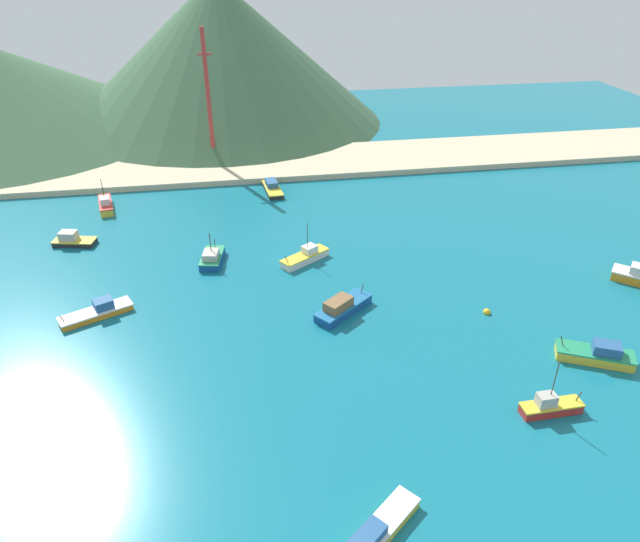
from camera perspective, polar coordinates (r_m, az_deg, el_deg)
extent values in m
cube|color=#146B7F|center=(72.31, -1.91, -8.10)|extent=(260.00, 280.00, 0.50)
cube|color=silver|center=(91.21, -1.53, 1.27)|extent=(8.36, 6.71, 1.04)
cube|color=gold|center=(90.91, -1.53, 1.61)|extent=(8.53, 6.84, 0.20)
cube|color=silver|center=(91.21, -1.04, 2.20)|extent=(2.80, 2.71, 1.15)
cylinder|color=#4C3823|center=(88.44, -3.36, 1.16)|extent=(0.57, 0.44, 1.41)
cylinder|color=#4C3823|center=(89.75, -1.26, 3.61)|extent=(0.10, 0.10, 4.15)
cube|color=gold|center=(77.87, 25.66, -7.65)|extent=(9.17, 6.46, 1.17)
cube|color=#238C5B|center=(77.49, 25.77, -7.25)|extent=(9.36, 6.59, 0.20)
cube|color=#28568C|center=(77.32, 26.69, -6.90)|extent=(3.79, 3.35, 1.29)
cylinder|color=#4C3823|center=(76.33, 22.99, -6.47)|extent=(0.66, 0.40, 1.58)
cube|color=red|center=(68.35, 22.02, -12.61)|extent=(6.73, 2.00, 1.01)
cube|color=gold|center=(67.96, 22.12, -12.23)|extent=(6.87, 2.04, 0.20)
cube|color=#B2ADA3|center=(67.04, 21.63, -11.86)|extent=(2.02, 1.43, 1.42)
cylinder|color=#4C3823|center=(69.11, 24.37, -11.34)|extent=(0.60, 0.13, 1.37)
cylinder|color=#4C3823|center=(65.48, 22.40, -9.92)|extent=(0.11, 0.11, 4.26)
cube|color=orange|center=(83.77, -21.42, -4.01)|extent=(9.68, 6.43, 0.74)
cube|color=white|center=(83.52, -21.48, -3.75)|extent=(9.88, 6.56, 0.20)
cube|color=#28568C|center=(83.31, -20.80, -3.08)|extent=(3.04, 2.83, 1.29)
cylinder|color=#4C3823|center=(82.80, -24.32, -4.37)|extent=(0.47, 0.31, 1.02)
cube|color=gold|center=(54.04, 5.62, -24.68)|extent=(9.34, 8.22, 0.76)
cube|color=white|center=(53.65, 5.65, -24.38)|extent=(9.53, 8.38, 0.20)
cube|color=#28568C|center=(52.57, 4.78, -24.91)|extent=(3.77, 3.53, 0.92)
cube|color=#232328|center=(104.89, -23.25, 2.63)|extent=(7.20, 4.22, 0.74)
cube|color=gold|center=(104.69, -23.30, 2.85)|extent=(7.34, 4.31, 0.20)
cube|color=#B2ADA3|center=(104.73, -23.80, 3.25)|extent=(3.13, 2.65, 1.44)
cube|color=gold|center=(117.07, -20.57, 6.11)|extent=(3.89, 8.54, 1.28)
cube|color=red|center=(116.79, -20.63, 6.44)|extent=(3.96, 8.72, 0.20)
cube|color=beige|center=(115.57, -20.67, 6.59)|extent=(2.19, 2.79, 1.26)
cylinder|color=#4C3823|center=(119.97, -20.79, 7.44)|extent=(0.26, 0.74, 1.73)
cylinder|color=#4C3823|center=(115.20, -20.89, 7.75)|extent=(0.11, 0.11, 3.45)
cube|color=#14478C|center=(92.56, -10.68, 1.18)|extent=(4.18, 7.09, 1.06)
cube|color=#238C5B|center=(92.26, -10.72, 1.53)|extent=(4.26, 7.23, 0.20)
cube|color=#B2ADA3|center=(91.26, -10.84, 1.61)|extent=(2.77, 3.32, 1.02)
cylinder|color=#4C3823|center=(94.56, -10.45, 2.73)|extent=(0.23, 0.63, 1.44)
cylinder|color=#4C3823|center=(90.87, -10.90, 2.88)|extent=(0.15, 0.15, 2.93)
cube|color=#232328|center=(118.06, -4.75, 8.04)|extent=(3.65, 9.04, 0.78)
cube|color=gold|center=(117.88, -4.76, 8.26)|extent=(3.72, 9.22, 0.20)
cube|color=#28568C|center=(118.65, -4.87, 8.74)|extent=(2.47, 3.88, 1.11)
cube|color=#14478C|center=(78.87, 2.35, -3.77)|extent=(8.92, 7.99, 1.06)
cube|color=#1E669E|center=(78.52, 2.36, -3.39)|extent=(9.10, 8.15, 0.20)
cube|color=brown|center=(77.37, 1.84, -3.28)|extent=(4.53, 4.24, 1.29)
cylinder|color=#4C3823|center=(80.92, 4.22, -1.80)|extent=(0.56, 0.48, 1.44)
sphere|color=gold|center=(82.01, 16.29, -3.96)|extent=(1.02, 1.02, 1.02)
cube|color=#C6B793|center=(132.31, -6.12, 10.53)|extent=(247.00, 20.93, 1.20)
cone|color=#3D6042|center=(166.76, -9.97, 20.73)|extent=(88.13, 88.13, 37.29)
cylinder|color=#B7332D|center=(130.14, -11.04, 16.34)|extent=(0.96, 0.96, 29.54)
cylinder|color=#B7332D|center=(128.32, -11.48, 20.44)|extent=(2.95, 0.48, 0.48)
cylinder|color=#B7332D|center=(129.38, -11.20, 17.86)|extent=(0.48, 2.36, 0.48)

